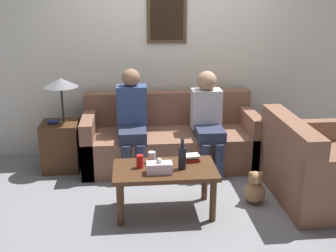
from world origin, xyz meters
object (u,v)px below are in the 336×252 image
(couch_main, at_px, (170,140))
(wine_bottle, at_px, (182,158))
(coffee_table, at_px, (165,175))
(person_left, at_px, (132,118))
(drinking_glass, at_px, (152,157))
(teddy_bear, at_px, (255,189))
(person_right, at_px, (208,117))
(couch_side, at_px, (315,170))

(couch_main, bearing_deg, wine_bottle, -90.50)
(coffee_table, height_order, person_left, person_left)
(drinking_glass, height_order, teddy_bear, drinking_glass)
(person_right, height_order, teddy_bear, person_right)
(coffee_table, bearing_deg, drinking_glass, 126.09)
(person_left, relative_size, teddy_bear, 3.53)
(drinking_glass, relative_size, person_left, 0.09)
(teddy_bear, bearing_deg, drinking_glass, 176.78)
(person_left, height_order, teddy_bear, person_left)
(couch_main, bearing_deg, coffee_table, -98.00)
(wine_bottle, bearing_deg, couch_side, 7.53)
(coffee_table, bearing_deg, couch_side, 5.66)
(couch_main, distance_m, person_right, 0.57)
(couch_side, xyz_separation_m, coffee_table, (-1.52, -0.15, 0.08))
(couch_main, bearing_deg, person_right, -26.37)
(wine_bottle, height_order, person_left, person_left)
(couch_side, distance_m, teddy_bear, 0.64)
(person_right, bearing_deg, teddy_bear, -70.34)
(couch_side, xyz_separation_m, wine_bottle, (-1.36, -0.18, 0.26))
(couch_main, height_order, wine_bottle, couch_main)
(wine_bottle, bearing_deg, couch_main, 89.50)
(person_left, distance_m, teddy_bear, 1.57)
(drinking_glass, distance_m, teddy_bear, 1.07)
(couch_main, relative_size, coffee_table, 2.14)
(couch_side, bearing_deg, person_left, 64.39)
(coffee_table, distance_m, person_left, 1.08)
(coffee_table, height_order, teddy_bear, coffee_table)
(couch_main, relative_size, teddy_bear, 6.10)
(coffee_table, bearing_deg, teddy_bear, 6.06)
(couch_side, bearing_deg, teddy_bear, 95.08)
(couch_main, distance_m, drinking_glass, 1.09)
(couch_main, xyz_separation_m, person_right, (0.41, -0.21, 0.33))
(wine_bottle, height_order, person_right, person_right)
(couch_main, xyz_separation_m, teddy_bear, (0.73, -1.09, -0.15))
(coffee_table, distance_m, wine_bottle, 0.24)
(couch_side, relative_size, teddy_bear, 3.64)
(couch_side, height_order, teddy_bear, couch_side)
(coffee_table, xyz_separation_m, person_right, (0.58, 0.98, 0.25))
(teddy_bear, bearing_deg, person_left, 142.12)
(couch_side, height_order, coffee_table, couch_side)
(drinking_glass, xyz_separation_m, person_left, (-0.17, 0.86, 0.14))
(couch_main, height_order, teddy_bear, couch_main)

